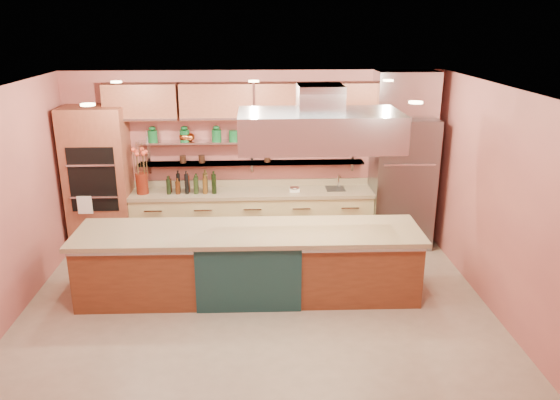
{
  "coord_description": "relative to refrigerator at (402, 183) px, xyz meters",
  "views": [
    {
      "loc": [
        0.0,
        -6.15,
        3.56
      ],
      "look_at": [
        0.34,
        1.0,
        1.17
      ],
      "focal_mm": 35.0,
      "sensor_mm": 36.0,
      "label": 1
    }
  ],
  "objects": [
    {
      "name": "kitchen_scale",
      "position": [
        -1.72,
        0.01,
        -0.08
      ],
      "size": [
        0.18,
        0.15,
        0.09
      ],
      "primitive_type": "cube",
      "rotation": [
        0.0,
        0.0,
        -0.2
      ],
      "color": "white",
      "rests_on": "back_counter"
    },
    {
      "name": "ceiling",
      "position": [
        -2.35,
        -2.14,
        1.75
      ],
      "size": [
        6.0,
        5.0,
        0.02
      ],
      "primitive_type": "cube",
      "color": "black",
      "rests_on": "wall_back"
    },
    {
      "name": "oil_bottle_cluster",
      "position": [
        -3.36,
        0.01,
        0.01
      ],
      "size": [
        0.86,
        0.49,
        0.27
      ],
      "primitive_type": "cube",
      "rotation": [
        0.0,
        0.0,
        0.32
      ],
      "color": "black",
      "rests_on": "back_counter"
    },
    {
      "name": "wall_back",
      "position": [
        -2.35,
        0.36,
        0.35
      ],
      "size": [
        6.0,
        0.04,
        2.8
      ],
      "primitive_type": "cube",
      "color": "#B35D54",
      "rests_on": "floor"
    },
    {
      "name": "bar_faucet",
      "position": [
        -1.0,
        0.11,
        -0.0
      ],
      "size": [
        0.03,
        0.03,
        0.24
      ],
      "primitive_type": "cylinder",
      "rotation": [
        0.0,
        0.0,
        0.04
      ],
      "color": "silver",
      "rests_on": "back_counter"
    },
    {
      "name": "oven_stack",
      "position": [
        -4.8,
        0.04,
        0.1
      ],
      "size": [
        0.95,
        0.64,
        2.3
      ],
      "primitive_type": "cube",
      "color": "brown",
      "rests_on": "floor"
    },
    {
      "name": "upper_cabinets",
      "position": [
        -2.35,
        0.18,
        1.3
      ],
      "size": [
        4.6,
        0.36,
        0.55
      ],
      "primitive_type": "cube",
      "color": "brown",
      "rests_on": "wall_back"
    },
    {
      "name": "island",
      "position": [
        -2.45,
        -1.64,
        -0.59
      ],
      "size": [
        4.44,
        1.02,
        0.92
      ],
      "primitive_type": "cube",
      "rotation": [
        0.0,
        0.0,
        -0.01
      ],
      "color": "brown",
      "rests_on": "floor"
    },
    {
      "name": "wall_right",
      "position": [
        0.65,
        -2.14,
        0.35
      ],
      "size": [
        0.04,
        5.0,
        2.8
      ],
      "primitive_type": "cube",
      "color": "#B35D54",
      "rests_on": "floor"
    },
    {
      "name": "floor",
      "position": [
        -2.35,
        -2.14,
        -1.06
      ],
      "size": [
        6.0,
        5.0,
        0.02
      ],
      "primitive_type": "cube",
      "color": "tan",
      "rests_on": "ground"
    },
    {
      "name": "back_counter",
      "position": [
        -2.4,
        0.06,
        -0.58
      ],
      "size": [
        3.84,
        0.64,
        0.93
      ],
      "primitive_type": "cube",
      "color": "tan",
      "rests_on": "floor"
    },
    {
      "name": "ceiling_downlights",
      "position": [
        -2.35,
        -1.94,
        1.72
      ],
      "size": [
        4.0,
        2.8,
        0.02
      ],
      "primitive_type": "cube",
      "color": "#FFE5A5",
      "rests_on": "ceiling"
    },
    {
      "name": "refrigerator",
      "position": [
        0.0,
        0.0,
        0.0
      ],
      "size": [
        0.95,
        0.72,
        2.1
      ],
      "primitive_type": "cube",
      "color": "slate",
      "rests_on": "floor"
    },
    {
      "name": "wall_shelf_upper",
      "position": [
        -2.4,
        0.23,
        0.65
      ],
      "size": [
        3.6,
        0.26,
        0.03
      ],
      "primitive_type": "cube",
      "color": "silver",
      "rests_on": "wall_back"
    },
    {
      "name": "range_hood",
      "position": [
        -1.55,
        -1.64,
        1.2
      ],
      "size": [
        2.0,
        1.0,
        0.45
      ],
      "primitive_type": "cube",
      "color": "silver",
      "rests_on": "ceiling"
    },
    {
      "name": "copper_kettle",
      "position": [
        -3.38,
        0.23,
        0.73
      ],
      "size": [
        0.18,
        0.18,
        0.13
      ],
      "primitive_type": "ellipsoid",
      "rotation": [
        0.0,
        0.0,
        -0.05
      ],
      "color": "#B05728",
      "rests_on": "wall_shelf_upper"
    },
    {
      "name": "wall_shelf_lower",
      "position": [
        -2.4,
        0.23,
        0.3
      ],
      "size": [
        3.6,
        0.26,
        0.03
      ],
      "primitive_type": "cube",
      "color": "silver",
      "rests_on": "wall_back"
    },
    {
      "name": "flower_vase",
      "position": [
        -4.13,
        0.01,
        0.05
      ],
      "size": [
        0.22,
        0.22,
        0.33
      ],
      "primitive_type": "cylinder",
      "rotation": [
        0.0,
        0.0,
        -0.18
      ],
      "color": "maroon",
      "rests_on": "back_counter"
    },
    {
      "name": "wall_front",
      "position": [
        -2.35,
        -4.64,
        0.35
      ],
      "size": [
        6.0,
        0.04,
        2.8
      ],
      "primitive_type": "cube",
      "color": "#B35D54",
      "rests_on": "floor"
    },
    {
      "name": "green_canister",
      "position": [
        -2.69,
        0.23,
        0.75
      ],
      "size": [
        0.18,
        0.18,
        0.17
      ],
      "primitive_type": "cylinder",
      "rotation": [
        0.0,
        0.0,
        -0.35
      ],
      "color": "#104E22",
      "rests_on": "wall_shelf_upper"
    }
  ]
}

